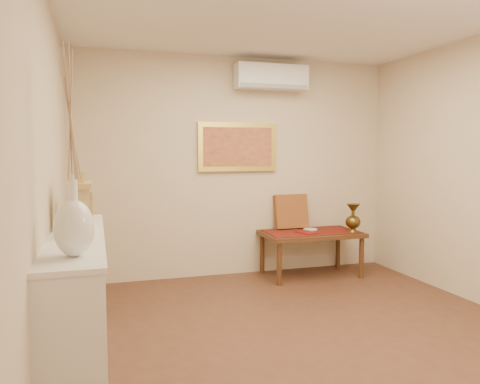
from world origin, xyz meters
name	(u,v)px	position (x,y,z in m)	size (l,w,h in m)	color
floor	(317,342)	(0.00, 0.00, 0.00)	(4.50, 4.50, 0.00)	brown
ceiling	(322,0)	(0.00, 0.00, 2.70)	(4.50, 4.50, 0.00)	silver
wall_back	(237,167)	(0.00, 2.25, 1.35)	(4.00, 0.02, 2.70)	beige
wall_left	(46,181)	(-2.00, 0.00, 1.35)	(0.02, 4.50, 2.70)	beige
white_vase	(72,153)	(-1.80, -0.70, 1.54)	(0.21, 0.21, 1.12)	white
candlestick	(78,230)	(-1.80, -0.43, 1.08)	(0.09, 0.09, 0.20)	silver
brass_urn_small	(73,221)	(-1.83, -0.12, 1.09)	(0.10, 0.10, 0.22)	brown
table_cloth	(311,231)	(0.85, 1.88, 0.55)	(1.14, 0.59, 0.01)	#611810
brass_urn_tall	(353,215)	(1.33, 1.70, 0.77)	(0.19, 0.19, 0.42)	brown
plate	(310,229)	(0.89, 1.98, 0.56)	(0.17, 0.17, 0.01)	white
menu	(307,232)	(0.74, 1.78, 0.56)	(0.18, 0.25, 0.01)	#660D0D
cushion	(291,212)	(0.70, 2.16, 0.78)	(0.43, 0.10, 0.43)	maroon
display_ledge	(78,305)	(-1.82, 0.00, 0.49)	(0.37, 2.02, 0.98)	white
mantel_clock	(81,205)	(-1.79, 0.26, 1.15)	(0.17, 0.36, 0.41)	tan
wooden_chest	(83,206)	(-1.79, 0.68, 1.10)	(0.16, 0.21, 0.24)	tan
low_table	(311,237)	(0.85, 1.88, 0.48)	(1.20, 0.70, 0.55)	#4E2C17
painting	(238,147)	(0.00, 2.22, 1.60)	(1.00, 0.06, 0.60)	gold
ac_unit	(271,77)	(0.40, 2.12, 2.45)	(0.90, 0.25, 0.30)	silver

